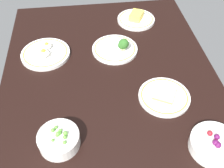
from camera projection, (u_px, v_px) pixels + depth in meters
dining_table at (112, 91)px, 109.93cm from camera, size 134.46×91.46×4.00cm
plate_sandwich at (164, 96)px, 103.67cm from camera, size 20.25×20.25×4.47cm
plate_broccoli at (116, 48)px, 123.81cm from camera, size 21.26×21.26×7.43cm
bowl_berries at (214, 144)px, 87.40cm from camera, size 16.50×16.50×6.05cm
plate_cheese at (136, 19)px, 141.35cm from camera, size 19.79×19.79×4.81cm
bowl_peas at (59, 139)px, 88.22cm from camera, size 14.15×14.15×6.48cm
plate_eggs at (45, 53)px, 121.72cm from camera, size 22.30×22.30×5.28cm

